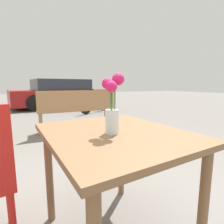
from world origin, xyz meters
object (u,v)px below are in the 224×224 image
object	(u,v)px
table_front	(114,149)
bicycle	(95,102)
bench_middle	(77,110)
flower_vase	(112,108)
parked_car	(61,94)

from	to	relation	value
table_front	bicycle	size ratio (longest dim) A/B	0.63
bench_middle	flower_vase	bearing A→B (deg)	-101.14
table_front	bench_middle	xyz separation A→B (m)	(0.50, 2.63, -0.14)
flower_vase	bench_middle	xyz separation A→B (m)	(0.53, 2.68, -0.39)
table_front	flower_vase	distance (m)	0.25
bicycle	parked_car	bearing A→B (deg)	109.29
bench_middle	bicycle	size ratio (longest dim) A/B	1.07
bicycle	flower_vase	bearing A→B (deg)	-109.84
flower_vase	bench_middle	size ratio (longest dim) A/B	0.21
bicycle	table_front	bearing A→B (deg)	-109.67
bicycle	parked_car	world-z (taller)	parked_car
bench_middle	parked_car	world-z (taller)	parked_car
flower_vase	parked_car	world-z (taller)	parked_car
flower_vase	bicycle	size ratio (longest dim) A/B	0.22
parked_car	flower_vase	bearing A→B (deg)	-98.03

